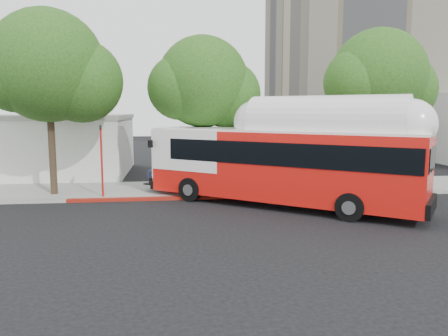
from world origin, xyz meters
name	(u,v)px	position (x,y,z in m)	size (l,w,h in m)	color
ground	(236,216)	(0.00, 0.00, 0.00)	(120.00, 120.00, 0.00)	black
sidewalk	(220,188)	(0.00, 6.50, 0.07)	(60.00, 5.00, 0.15)	gray
curb_strip	(225,197)	(0.00, 3.90, 0.07)	(60.00, 0.30, 0.15)	gray
red_curb_segment	(167,198)	(-3.00, 3.90, 0.08)	(10.00, 0.32, 0.16)	maroon
street_tree_left	(58,71)	(-8.53, 5.56, 6.60)	(6.67, 5.80, 9.74)	#2D2116
street_tree_mid	(210,86)	(-0.59, 6.06, 5.91)	(5.75, 5.00, 8.62)	#2D2116
street_tree_right	(385,81)	(9.44, 5.86, 6.26)	(6.21, 5.40, 9.18)	#2D2116
low_commercial_bldg	(12,145)	(-14.00, 14.00, 2.15)	(16.20, 10.20, 4.25)	silver
transit_bus	(281,165)	(2.45, 1.87, 1.96)	(12.81, 10.45, 4.20)	red
signal_pole	(102,162)	(-6.31, 4.46, 1.96)	(0.11, 0.36, 3.82)	red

